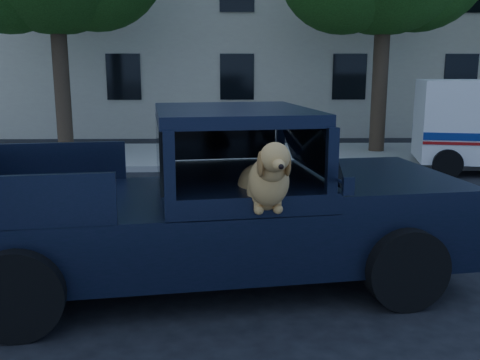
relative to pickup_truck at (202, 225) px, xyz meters
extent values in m
plane|color=black|center=(-0.35, -0.35, -0.70)|extent=(120.00, 120.00, 0.00)
cube|color=gray|center=(-0.35, 8.85, -0.63)|extent=(60.00, 4.00, 0.15)
cylinder|color=#332619|center=(-4.35, 9.25, 1.50)|extent=(0.44, 0.44, 4.40)
cylinder|color=#332619|center=(4.65, 9.25, 1.50)|extent=(0.44, 0.44, 4.40)
cube|color=#BEB99D|center=(2.65, 16.15, 3.80)|extent=(26.00, 6.00, 9.00)
cube|color=black|center=(0.09, 0.04, 0.00)|extent=(6.07, 3.05, 0.74)
cube|color=black|center=(2.13, 0.34, 0.46)|extent=(1.98, 2.45, 0.18)
cube|color=black|center=(0.37, 0.08, 1.31)|extent=(2.02, 2.37, 0.13)
cube|color=black|center=(1.26, 0.21, 0.92)|extent=(0.56, 1.94, 0.63)
cube|color=black|center=(0.66, -0.39, 0.21)|extent=(0.70, 0.70, 0.42)
cube|color=black|center=(1.45, -1.17, 0.73)|extent=(0.12, 0.07, 0.18)
camera|label=1|loc=(0.30, -6.11, 1.84)|focal=40.00mm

